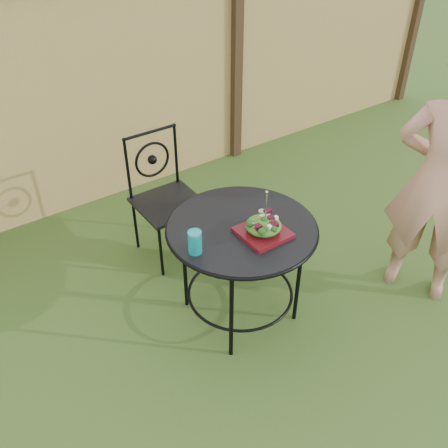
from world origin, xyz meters
name	(u,v)px	position (x,y,z in m)	size (l,w,h in m)	color
ground	(268,341)	(0.00, 0.00, 0.00)	(60.00, 60.00, 0.00)	#244416
fence	(105,93)	(0.00, 2.19, 0.95)	(8.00, 0.12, 1.90)	tan
patio_table	(241,244)	(0.01, 0.32, 0.59)	(0.92, 0.92, 0.72)	black
patio_chair	(165,194)	(-0.04, 1.20, 0.50)	(0.46, 0.46, 0.95)	black
diner	(441,182)	(1.19, -0.18, 0.87)	(0.63, 0.41, 1.73)	tan
salad_plate	(263,233)	(0.06, 0.19, 0.74)	(0.27, 0.27, 0.02)	#3E080D
salad	(264,225)	(0.06, 0.19, 0.79)	(0.21, 0.21, 0.08)	#235614
fork	(266,206)	(0.07, 0.19, 0.92)	(0.01, 0.01, 0.18)	silver
drinking_glass	(195,242)	(-0.35, 0.28, 0.79)	(0.08, 0.08, 0.14)	#0C9095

